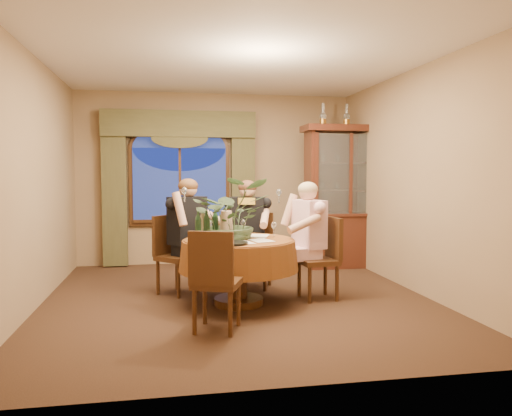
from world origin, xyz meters
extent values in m
plane|color=black|center=(0.00, 0.00, 0.00)|extent=(5.00, 5.00, 0.00)
plane|color=#8D704E|center=(0.00, 2.50, 1.40)|extent=(4.50, 0.00, 4.50)
plane|color=#8D704E|center=(2.25, 0.00, 1.40)|extent=(0.00, 5.00, 5.00)
plane|color=white|center=(0.00, 0.00, 2.80)|extent=(5.00, 5.00, 0.00)
cube|color=#444224|center=(-1.63, 2.38, 1.18)|extent=(0.38, 0.14, 2.32)
cube|color=#444224|center=(0.43, 2.38, 1.18)|extent=(0.38, 0.14, 2.32)
cylinder|color=maroon|center=(-0.03, -0.25, 0.38)|extent=(1.66, 1.66, 0.75)
cube|color=#391911|center=(1.99, 1.75, 1.12)|extent=(1.38, 0.55, 2.24)
cube|color=black|center=(0.94, -0.16, 0.48)|extent=(0.46, 0.46, 0.96)
cube|color=black|center=(0.30, 0.55, 0.48)|extent=(0.55, 0.55, 0.96)
cube|color=black|center=(-0.70, 0.40, 0.48)|extent=(0.59, 0.59, 0.96)
cube|color=black|center=(-0.36, -1.14, 0.48)|extent=(0.54, 0.54, 0.96)
imported|color=#394E30|center=(-0.09, -0.14, 1.34)|extent=(0.89, 0.99, 0.77)
imported|color=#415328|center=(0.01, -0.29, 0.77)|extent=(0.15, 0.15, 0.05)
cylinder|color=black|center=(-0.17, -0.64, 0.76)|extent=(0.37, 0.37, 0.02)
cylinder|color=black|center=(-0.27, -0.05, 0.92)|extent=(0.07, 0.07, 0.33)
cylinder|color=tan|center=(-0.42, -0.13, 0.92)|extent=(0.07, 0.07, 0.33)
cylinder|color=black|center=(-0.49, -0.37, 0.92)|extent=(0.07, 0.07, 0.33)
cylinder|color=black|center=(-0.39, -0.28, 0.92)|extent=(0.07, 0.07, 0.33)
cube|color=white|center=(0.20, -0.43, 0.75)|extent=(0.28, 0.34, 0.00)
cube|color=white|center=(0.25, -0.03, 0.75)|extent=(0.30, 0.35, 0.00)
cube|color=white|center=(-0.04, -0.55, 0.75)|extent=(0.28, 0.34, 0.00)
camera|label=1|loc=(-0.83, -5.79, 1.49)|focal=35.00mm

